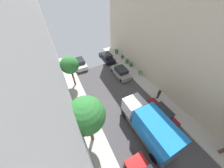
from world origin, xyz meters
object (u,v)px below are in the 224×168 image
at_px(potted_plant_1, 127,61).
at_px(potted_plant_2, 116,51).
at_px(street_tree_2, 86,115).
at_px(parked_car_right_1, 160,114).
at_px(potted_plant_0, 131,64).
at_px(street_tree_0, 70,65).
at_px(potted_plant_3, 122,57).
at_px(pedestrian, 159,93).
at_px(parked_car_right_3, 107,57).
at_px(potted_plant_4, 140,73).
at_px(delivery_truck, 149,125).
at_px(parked_car_left_3, 80,63).
at_px(parked_car_right_2, 121,72).

xyz_separation_m(potted_plant_1, potted_plant_2, (0.23, 4.49, 0.04)).
relative_size(street_tree_2, potted_plant_1, 6.52).
distance_m(parked_car_right_1, potted_plant_0, 10.82).
distance_m(parked_car_right_1, street_tree_2, 8.92).
bearing_deg(street_tree_0, potted_plant_2, 29.36).
xyz_separation_m(potted_plant_0, potted_plant_1, (-0.07, 1.27, 0.04)).
bearing_deg(potted_plant_3, potted_plant_0, -91.99).
distance_m(pedestrian, street_tree_2, 10.50).
bearing_deg(parked_car_right_3, potted_plant_4, -67.77).
distance_m(street_tree_0, potted_plant_2, 12.55).
distance_m(delivery_truck, potted_plant_4, 10.14).
height_order(parked_car_right_3, potted_plant_3, parked_car_right_3).
relative_size(parked_car_left_3, potted_plant_4, 5.06).
distance_m(delivery_truck, potted_plant_1, 13.76).
xyz_separation_m(parked_car_left_3, street_tree_0, (-2.12, -4.76, 2.99)).
bearing_deg(parked_car_right_3, parked_car_right_1, -90.00).
distance_m(street_tree_0, potted_plant_1, 10.92).
height_order(parked_car_right_2, street_tree_0, street_tree_0).
distance_m(parked_car_left_3, potted_plant_4, 11.14).
height_order(potted_plant_1, potted_plant_3, potted_plant_1).
distance_m(parked_car_right_3, potted_plant_2, 3.48).
xyz_separation_m(potted_plant_1, potted_plant_4, (0.03, -4.16, -0.04)).
distance_m(delivery_truck, potted_plant_2, 18.02).
bearing_deg(delivery_truck, parked_car_right_1, 17.58).
relative_size(parked_car_left_3, delivery_truck, 0.64).
relative_size(pedestrian, potted_plant_2, 1.73).
xyz_separation_m(potted_plant_2, potted_plant_4, (-0.21, -8.65, -0.07)).
xyz_separation_m(parked_car_right_3, potted_plant_3, (3.04, -0.92, -0.14)).
distance_m(parked_car_right_1, potted_plant_3, 14.02).
height_order(potted_plant_1, potted_plant_4, potted_plant_1).
height_order(parked_car_right_2, potted_plant_2, parked_car_right_2).
xyz_separation_m(parked_car_left_3, potted_plant_1, (8.26, -3.28, -0.06)).
bearing_deg(potted_plant_3, delivery_truck, -111.56).
relative_size(parked_car_right_1, pedestrian, 2.44).
distance_m(parked_car_right_1, delivery_truck, 3.03).
bearing_deg(delivery_truck, parked_car_right_2, 74.73).
xyz_separation_m(street_tree_2, potted_plant_0, (10.89, 9.24, -3.93)).
distance_m(delivery_truck, potted_plant_0, 12.65).
distance_m(parked_car_right_3, potted_plant_1, 4.09).
bearing_deg(parked_car_left_3, street_tree_0, -114.04).
distance_m(street_tree_2, potted_plant_1, 15.59).
bearing_deg(street_tree_0, potted_plant_1, 8.12).
xyz_separation_m(parked_car_right_3, potted_plant_1, (2.86, -2.92, -0.06)).
bearing_deg(potted_plant_4, delivery_truck, -123.72).
height_order(potted_plant_0, potted_plant_1, potted_plant_1).
bearing_deg(pedestrian, potted_plant_2, 85.01).
bearing_deg(parked_car_right_1, potted_plant_1, 76.22).
distance_m(parked_car_right_2, potted_plant_1, 3.90).
xyz_separation_m(parked_car_right_3, pedestrian, (1.88, -12.35, 0.35)).
distance_m(parked_car_left_3, parked_car_right_2, 8.01).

